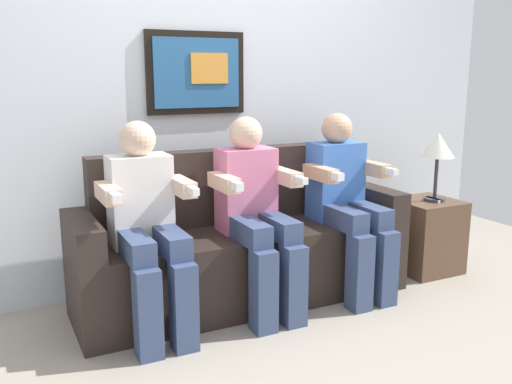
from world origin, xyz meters
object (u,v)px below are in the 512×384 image
(person_in_middle, at_px, (255,208))
(spare_remote_on_table, at_px, (433,200))
(couch, at_px, (243,250))
(person_on_left, at_px, (147,221))
(person_on_right, at_px, (346,197))
(side_table_right, at_px, (426,235))
(table_lamp, at_px, (438,148))

(person_in_middle, height_order, spare_remote_on_table, person_in_middle)
(couch, bearing_deg, person_in_middle, -90.02)
(person_on_left, bearing_deg, person_on_right, 0.00)
(person_in_middle, bearing_deg, person_on_right, 0.00)
(side_table_right, bearing_deg, person_on_left, -178.21)
(person_on_right, relative_size, side_table_right, 2.22)
(person_on_left, bearing_deg, side_table_right, 1.79)
(side_table_right, relative_size, spare_remote_on_table, 3.85)
(side_table_right, relative_size, table_lamp, 1.09)
(couch, distance_m, person_in_middle, 0.34)
(side_table_right, xyz_separation_m, spare_remote_on_table, (0.02, -0.03, 0.26))
(person_on_left, height_order, person_on_right, same)
(side_table_right, bearing_deg, couch, 175.50)
(person_on_right, xyz_separation_m, spare_remote_on_table, (0.74, 0.03, -0.10))
(person_on_right, distance_m, side_table_right, 0.81)
(person_in_middle, bearing_deg, person_on_left, 180.00)
(table_lamp, bearing_deg, person_in_middle, -178.71)
(person_on_right, bearing_deg, person_on_left, 180.00)
(person_in_middle, relative_size, spare_remote_on_table, 8.54)
(person_on_right, relative_size, table_lamp, 2.41)
(table_lamp, height_order, spare_remote_on_table, table_lamp)
(person_in_middle, height_order, table_lamp, person_in_middle)
(person_on_left, distance_m, spare_remote_on_table, 1.99)
(couch, height_order, person_on_left, person_on_left)
(person_on_right, bearing_deg, spare_remote_on_table, 2.11)
(couch, distance_m, side_table_right, 1.35)
(spare_remote_on_table, bearing_deg, couch, 174.12)
(person_on_left, bearing_deg, person_in_middle, 0.00)
(couch, distance_m, person_on_right, 0.71)
(couch, bearing_deg, person_on_right, -15.09)
(person_in_middle, distance_m, spare_remote_on_table, 1.37)
(couch, xyz_separation_m, spare_remote_on_table, (1.36, -0.14, 0.20))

